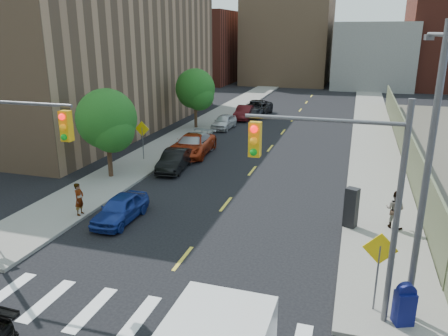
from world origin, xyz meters
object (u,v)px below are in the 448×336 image
Objects in this scene: mailbox at (405,304)px; pedestrian_east at (395,209)px; parked_car_grey at (256,108)px; pedestrian_west at (79,199)px; payphone at (351,208)px; parked_car_white at (224,122)px; parked_car_blue at (120,209)px; parked_car_silver at (192,145)px; parked_car_black at (175,160)px; parked_car_maroon at (244,113)px; parked_car_red at (192,145)px.

pedestrian_east reaches higher than mailbox.
parked_car_grey is 4.10× the size of mailbox.
payphone is at bearing -79.99° from pedestrian_west.
mailbox reaches higher than parked_car_white.
payphone is at bearing 12.13° from parked_car_blue.
payphone is at bearing -56.05° from parked_car_white.
parked_car_black is at bearing -83.27° from parked_car_silver.
mailbox is at bearing -20.05° from parked_car_blue.
payphone reaches higher than parked_car_white.
payphone is (10.50, 2.21, 0.44)m from parked_car_blue.
pedestrian_east reaches higher than parked_car_maroon.
parked_car_grey is (0.90, 16.76, 0.04)m from parked_car_silver.
mailbox reaches higher than parked_car_red.
parked_car_silver reaches higher than parked_car_blue.
payphone is at bearing -67.05° from parked_car_maroon.
parked_car_white is at bearing -99.45° from parked_car_maroon.
parked_car_grey is at bearing 88.36° from mailbox.
parked_car_grey reaches higher than parked_car_silver.
pedestrian_west is at bearing -90.86° from parked_car_grey.
parked_car_red is 12.20m from pedestrian_west.
parked_car_black is at bearing -92.09° from parked_car_maroon.
payphone is at bearing 82.59° from mailbox.
parked_car_blue is 0.96× the size of parked_car_white.
parked_car_blue is 28.74m from parked_car_grey.
parked_car_maroon is 26.92m from pedestrian_east.
parked_car_red is 16.82m from parked_car_grey.
parked_car_silver is 12.24m from pedestrian_west.
parked_car_red is at bearing 106.74° from mailbox.
parked_car_red is 1.28× the size of parked_car_maroon.
parked_car_blue is 0.65× the size of parked_car_grey.
mailbox is (12.87, -30.75, 0.13)m from parked_car_maroon.
parked_car_black is at bearing -85.19° from parked_car_white.
parked_car_silver is at bearing -11.48° from pedestrian_east.
pedestrian_west is (-1.41, -8.35, 0.29)m from parked_car_black.
payphone is (11.14, -24.02, 0.38)m from parked_car_maroon.
parked_car_red reaches higher than parked_car_white.
parked_car_blue is at bearing 137.88° from mailbox.
parked_car_blue is at bearing -90.53° from parked_car_maroon.
parked_car_grey is (0.69, 20.59, 0.12)m from parked_car_black.
parked_car_red is at bearing -6.43° from pedestrian_west.
pedestrian_west is (-14.33, 4.33, 0.13)m from mailbox.
pedestrian_east is (13.03, -23.55, 0.33)m from parked_car_maroon.
parked_car_red reaches higher than parked_car_silver.
parked_car_grey is 3.07× the size of payphone.
parked_car_silver is 3.20× the size of pedestrian_west.
parked_car_black is 3.83m from parked_car_silver.
pedestrian_east is at bearing -51.44° from parked_car_white.
parked_car_maroon is at bearing 84.63° from parked_car_white.
pedestrian_west is at bearing -99.12° from parked_car_red.
mailbox is 0.75× the size of payphone.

